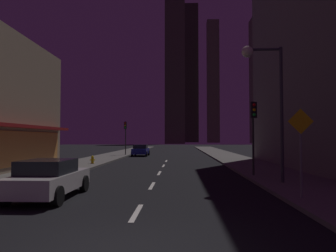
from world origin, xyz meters
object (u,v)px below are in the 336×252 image
traffic_light_near_right (254,122)px  pedestrian_crossing_sign (301,145)px  car_parked_near (49,178)px  street_lamp_right (264,80)px  car_parked_far (141,150)px  traffic_light_far_left (125,131)px  fire_hydrant_far_left (92,160)px

traffic_light_near_right → pedestrian_crossing_sign: (0.10, -6.46, -1.18)m
car_parked_near → street_lamp_right: size_ratio=0.64×
car_parked_far → traffic_light_near_right: 22.99m
traffic_light_far_left → pedestrian_crossing_sign: (11.10, -27.16, -1.18)m
fire_hydrant_far_left → street_lamp_right: size_ratio=0.10×
car_parked_near → pedestrian_crossing_sign: size_ratio=1.34×
street_lamp_right → traffic_light_far_left: bearing=115.0°
fire_hydrant_far_left → pedestrian_crossing_sign: (11.50, -14.07, 1.56)m
street_lamp_right → pedestrian_crossing_sign: size_ratio=2.09×
car_parked_near → car_parked_far: same height
fire_hydrant_far_left → street_lamp_right: 15.94m
car_parked_far → fire_hydrant_far_left: car_parked_far is taller
fire_hydrant_far_left → traffic_light_near_right: bearing=-33.7°
car_parked_near → fire_hydrant_far_left: 13.91m
traffic_light_near_right → pedestrian_crossing_sign: bearing=-89.1°
car_parked_near → fire_hydrant_far_left: (-2.30, 13.71, -0.29)m
car_parked_near → fire_hydrant_far_left: size_ratio=6.48×
traffic_light_far_left → street_lamp_right: bearing=-65.0°
traffic_light_far_left → fire_hydrant_far_left: bearing=-91.8°
pedestrian_crossing_sign → street_lamp_right: bearing=93.3°
traffic_light_far_left → pedestrian_crossing_sign: size_ratio=1.33×
car_parked_far → traffic_light_near_right: (9.10, -20.97, 2.45)m
car_parked_far → traffic_light_near_right: bearing=-66.5°
car_parked_far → street_lamp_right: size_ratio=0.64×
traffic_light_near_right → traffic_light_far_left: same height
car_parked_far → fire_hydrant_far_left: size_ratio=6.48×
car_parked_near → fire_hydrant_far_left: bearing=99.5°
car_parked_near → car_parked_far: (0.00, 27.07, 0.00)m
car_parked_far → street_lamp_right: street_lamp_right is taller
car_parked_far → street_lamp_right: bearing=-69.2°
car_parked_near → street_lamp_right: bearing=20.9°
traffic_light_far_left → pedestrian_crossing_sign: traffic_light_far_left is taller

